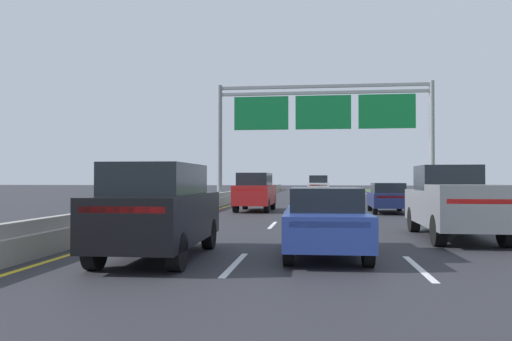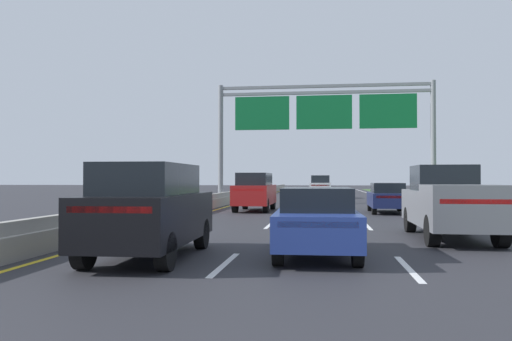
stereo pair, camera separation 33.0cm
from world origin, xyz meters
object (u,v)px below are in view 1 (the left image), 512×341
at_px(car_navy_right_lane_sedan, 388,197).
at_px(car_black_left_lane_suv, 159,209).
at_px(overhead_sign_gantry, 323,118).
at_px(car_white_centre_lane_suv, 319,186).
at_px(car_red_left_lane_suv, 255,191).
at_px(pickup_truck_grey, 454,202).
at_px(car_blue_centre_lane_sedan, 325,220).

relative_size(car_navy_right_lane_sedan, car_black_left_lane_suv, 0.94).
distance_m(overhead_sign_gantry, car_black_left_lane_suv, 25.29).
bearing_deg(car_navy_right_lane_sedan, car_white_centre_lane_suv, 10.92).
height_order(car_red_left_lane_suv, car_black_left_lane_suv, same).
bearing_deg(car_red_left_lane_suv, car_navy_right_lane_sedan, -94.35).
bearing_deg(car_white_centre_lane_suv, car_red_left_lane_suv, 170.52).
height_order(overhead_sign_gantry, car_white_centre_lane_suv, overhead_sign_gantry).
relative_size(pickup_truck_grey, car_blue_centre_lane_sedan, 1.22).
xyz_separation_m(pickup_truck_grey, car_white_centre_lane_suv, (-3.88, 31.73, 0.02)).
bearing_deg(car_blue_centre_lane_sedan, car_navy_right_lane_sedan, -14.16).
xyz_separation_m(pickup_truck_grey, car_red_left_lane_suv, (-7.45, 12.23, 0.02)).
bearing_deg(car_navy_right_lane_sedan, car_blue_centre_lane_sedan, 168.09).
distance_m(pickup_truck_grey, car_white_centre_lane_suv, 31.97).
bearing_deg(car_blue_centre_lane_sedan, car_red_left_lane_suv, 11.31).
relative_size(pickup_truck_grey, car_red_left_lane_suv, 1.15).
bearing_deg(car_black_left_lane_suv, pickup_truck_grey, -59.40).
relative_size(overhead_sign_gantry, car_navy_right_lane_sedan, 3.40).
xyz_separation_m(car_navy_right_lane_sedan, car_white_centre_lane_suv, (-3.54, 20.15, 0.28)).
height_order(pickup_truck_grey, car_blue_centre_lane_sedan, pickup_truck_grey).
bearing_deg(overhead_sign_gantry, car_blue_centre_lane_sedan, -90.65).
bearing_deg(overhead_sign_gantry, car_red_left_lane_suv, -117.04).
height_order(pickup_truck_grey, car_black_left_lane_suv, pickup_truck_grey).
xyz_separation_m(car_blue_centre_lane_sedan, car_white_centre_lane_suv, (-0.01, 35.56, 0.28)).
bearing_deg(car_black_left_lane_suv, car_white_centre_lane_suv, -6.97).
height_order(car_navy_right_lane_sedan, car_white_centre_lane_suv, car_white_centre_lane_suv).
xyz_separation_m(car_blue_centre_lane_sedan, car_black_left_lane_suv, (-3.71, -0.87, 0.28)).
height_order(overhead_sign_gantry, car_black_left_lane_suv, overhead_sign_gantry).
bearing_deg(car_white_centre_lane_suv, car_blue_centre_lane_sedan, -179.07).
xyz_separation_m(pickup_truck_grey, car_navy_right_lane_sedan, (-0.34, 11.58, -0.26)).
bearing_deg(car_red_left_lane_suv, car_white_centre_lane_suv, -9.50).
relative_size(car_red_left_lane_suv, car_black_left_lane_suv, 1.00).
height_order(pickup_truck_grey, car_red_left_lane_suv, pickup_truck_grey).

